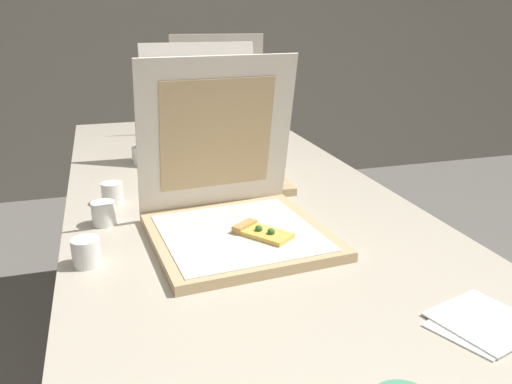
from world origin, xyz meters
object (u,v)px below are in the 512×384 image
(cup_white_near_center, at_px, (104,213))
(napkin_pile, at_px, (480,324))
(cup_white_mid, at_px, (112,193))
(pizza_box_back, at_px, (223,125))
(table, at_px, (232,210))
(pizza_box_front, at_px, (234,212))
(cup_white_near_left, at_px, (86,252))
(pizza_box_middle, at_px, (213,159))
(cup_white_far, at_px, (141,156))

(cup_white_near_center, distance_m, napkin_pile, 0.83)
(cup_white_mid, bearing_deg, pizza_box_back, 54.28)
(cup_white_mid, relative_size, napkin_pile, 0.30)
(pizza_box_back, xyz_separation_m, cup_white_near_center, (-0.47, -0.76, -0.03))
(table, relative_size, pizza_box_back, 5.32)
(cup_white_near_center, bearing_deg, cup_white_mid, 80.04)
(table, height_order, pizza_box_front, pizza_box_front)
(pizza_box_back, bearing_deg, table, -96.08)
(pizza_box_front, bearing_deg, cup_white_near_left, -174.37)
(table, distance_m, pizza_box_front, 0.29)
(cup_white_mid, xyz_separation_m, napkin_pile, (0.54, -0.75, -0.02))
(cup_white_mid, relative_size, cup_white_near_left, 1.00)
(pizza_box_middle, xyz_separation_m, cup_white_mid, (-0.30, -0.15, -0.03))
(cup_white_near_left, distance_m, napkin_pile, 0.73)
(pizza_box_front, bearing_deg, cup_white_mid, 127.15)
(cup_white_far, distance_m, cup_white_near_center, 0.51)
(pizza_box_front, height_order, cup_white_mid, pizza_box_front)
(pizza_box_front, xyz_separation_m, cup_white_near_left, (-0.32, -0.06, -0.03))
(pizza_box_front, relative_size, cup_white_far, 7.17)
(cup_white_near_left, bearing_deg, napkin_pile, -33.59)
(cup_white_near_center, relative_size, napkin_pile, 0.30)
(pizza_box_middle, relative_size, pizza_box_back, 1.17)
(cup_white_mid, distance_m, cup_white_near_left, 0.35)
(pizza_box_middle, height_order, pizza_box_back, pizza_box_back)
(pizza_box_middle, bearing_deg, pizza_box_front, -94.66)
(pizza_box_front, distance_m, cup_white_near_left, 0.33)
(table, xyz_separation_m, cup_white_near_left, (-0.38, -0.32, 0.08))
(pizza_box_back, distance_m, cup_white_far, 0.43)
(pizza_box_back, distance_m, cup_white_near_center, 0.89)
(napkin_pile, bearing_deg, cup_white_mid, 126.04)
(table, height_order, pizza_box_middle, pizza_box_middle)
(pizza_box_back, bearing_deg, cup_white_near_left, -112.69)
(pizza_box_middle, bearing_deg, pizza_box_back, 74.46)
(table, height_order, cup_white_far, cup_white_far)
(pizza_box_front, distance_m, napkin_pile, 0.55)
(pizza_box_middle, distance_m, cup_white_mid, 0.34)
(pizza_box_front, xyz_separation_m, cup_white_far, (-0.15, 0.64, -0.03))
(cup_white_mid, height_order, cup_white_near_center, same)
(table, xyz_separation_m, cup_white_mid, (-0.32, 0.02, 0.08))
(cup_white_far, height_order, cup_white_near_left, same)
(pizza_box_back, distance_m, cup_white_near_left, 1.09)
(pizza_box_front, distance_m, cup_white_far, 0.66)
(pizza_box_front, relative_size, pizza_box_middle, 0.84)
(cup_white_near_left, bearing_deg, cup_white_mid, 79.67)
(table, relative_size, pizza_box_front, 5.37)
(pizza_box_back, height_order, cup_white_near_left, pizza_box_back)
(cup_white_far, bearing_deg, cup_white_near_left, -103.33)
(pizza_box_front, height_order, cup_white_near_left, pizza_box_front)
(table, distance_m, cup_white_mid, 0.33)
(cup_white_near_left, bearing_deg, table, 40.14)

